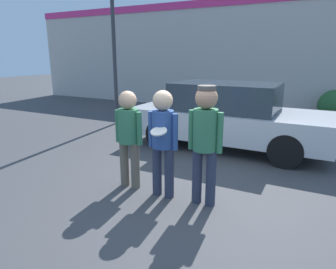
# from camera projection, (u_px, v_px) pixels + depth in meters

# --- Properties ---
(ground_plane) EXTENTS (56.00, 56.00, 0.00)m
(ground_plane) POSITION_uv_depth(u_px,v_px,m) (184.00, 195.00, 4.87)
(ground_plane) COLOR #3F3F42
(storefront_building) EXTENTS (24.00, 0.22, 4.39)m
(storefront_building) POSITION_uv_depth(u_px,v_px,m) (275.00, 55.00, 11.39)
(storefront_building) COLOR beige
(storefront_building) RESTS_ON ground
(person_left) EXTENTS (0.51, 0.34, 1.65)m
(person_left) POSITION_uv_depth(u_px,v_px,m) (129.00, 132.00, 4.95)
(person_left) COLOR #665B4C
(person_left) RESTS_ON ground
(person_middle_with_frisbee) EXTENTS (0.51, 0.53, 1.70)m
(person_middle_with_frisbee) POSITION_uv_depth(u_px,v_px,m) (163.00, 135.00, 4.60)
(person_middle_with_frisbee) COLOR #2D3347
(person_middle_with_frisbee) RESTS_ON ground
(person_right) EXTENTS (0.52, 0.35, 1.80)m
(person_right) POSITION_uv_depth(u_px,v_px,m) (205.00, 134.00, 4.32)
(person_right) COLOR #2D3347
(person_right) RESTS_ON ground
(parked_car_near) EXTENTS (4.62, 1.93, 1.57)m
(parked_car_near) POSITION_uv_depth(u_px,v_px,m) (228.00, 115.00, 7.25)
(parked_car_near) COLOR #B7BABF
(parked_car_near) RESTS_ON ground
(shrub) EXTENTS (1.08, 1.08, 1.08)m
(shrub) POSITION_uv_depth(u_px,v_px,m) (334.00, 106.00, 10.21)
(shrub) COLOR #285B2D
(shrub) RESTS_ON ground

